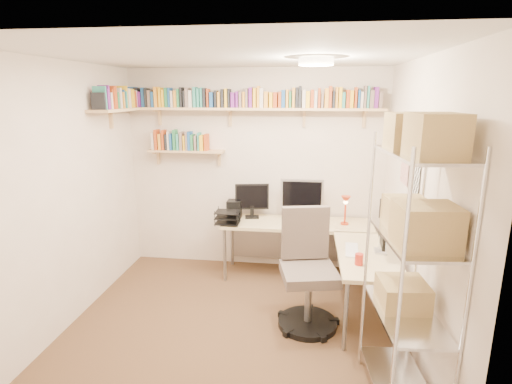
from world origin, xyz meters
TOP-DOWN VIEW (x-y plane):
  - ground at (0.00, 0.00)m, footprint 3.20×3.20m
  - room_shell at (0.00, 0.00)m, footprint 3.24×3.04m
  - wall_shelves at (-0.42, 1.30)m, footprint 3.12×1.09m
  - corner_desk at (0.63, 0.95)m, footprint 1.94×1.76m
  - office_chair at (0.69, 0.15)m, footprint 0.61×0.61m
  - wire_rack at (1.36, -0.82)m, footprint 0.48×0.87m

SIDE VIEW (x-z plane):
  - ground at x=0.00m, z-range 0.00..0.00m
  - office_chair at x=0.69m, z-range -0.09..1.05m
  - corner_desk at x=0.63m, z-range 0.08..1.28m
  - wire_rack at x=1.36m, z-range 0.36..2.45m
  - room_shell at x=0.00m, z-range 0.29..2.81m
  - wall_shelves at x=-0.42m, z-range 1.63..2.42m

